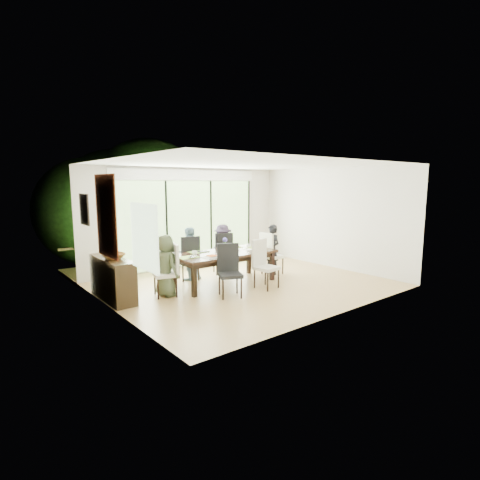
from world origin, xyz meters
TOP-DOWN VIEW (x-y plane):
  - floor at (0.00, 0.00)m, footprint 6.00×5.00m
  - ceiling at (0.00, 0.00)m, footprint 6.00×5.00m
  - wall_back at (0.00, 2.51)m, footprint 6.00×0.02m
  - wall_front at (0.00, -2.51)m, footprint 6.00×0.02m
  - wall_left at (-3.01, 0.00)m, footprint 0.02×5.00m
  - wall_right at (3.01, 0.00)m, footprint 0.02×5.00m
  - glass_doors at (0.00, 2.47)m, footprint 4.20×0.02m
  - blinds_header at (0.00, 2.46)m, footprint 4.40×0.06m
  - mullion_a at (-2.10, 2.46)m, footprint 0.05×0.04m
  - mullion_b at (-0.70, 2.46)m, footprint 0.05×0.04m
  - mullion_c at (0.70, 2.46)m, footprint 0.05×0.04m
  - mullion_d at (2.10, 2.46)m, footprint 0.05×0.04m
  - side_window at (-2.97, -1.20)m, footprint 0.02×0.90m
  - deck at (0.00, 3.40)m, footprint 6.00×1.80m
  - rail_top at (0.00, 4.20)m, footprint 6.00×0.08m
  - foliage_left at (-1.80, 5.20)m, footprint 3.20×3.20m
  - foliage_mid at (0.40, 5.80)m, footprint 4.00×4.00m
  - foliage_right at (2.20, 5.00)m, footprint 2.80×2.80m
  - foliage_far at (-0.60, 6.50)m, footprint 3.60×3.60m
  - table_top at (-0.34, 0.39)m, footprint 2.35×1.08m
  - table_apron at (-0.34, 0.39)m, footprint 2.15×0.88m
  - table_leg_fl at (-1.42, -0.04)m, footprint 0.09×0.09m
  - table_leg_fr at (0.74, -0.04)m, footprint 0.09×0.09m
  - table_leg_bl at (-1.42, 0.82)m, footprint 0.09×0.09m
  - table_leg_br at (0.74, 0.82)m, footprint 0.09×0.09m
  - chair_left_end at (-1.84, 0.39)m, footprint 0.56×0.56m
  - chair_right_end at (1.16, 0.39)m, footprint 0.45×0.45m
  - chair_far_left at (-0.79, 1.24)m, footprint 0.56×0.56m
  - chair_far_right at (0.21, 1.24)m, footprint 0.59×0.59m
  - chair_near_left at (-0.84, -0.48)m, footprint 0.60×0.60m
  - chair_near_right at (0.16, -0.48)m, footprint 0.51×0.51m
  - person_left_end at (-1.82, 0.39)m, footprint 0.43×0.63m
  - person_right_end at (1.14, 0.39)m, footprint 0.39×0.60m
  - person_far_left at (-0.79, 1.22)m, footprint 0.61×0.41m
  - person_far_right at (0.21, 1.22)m, footprint 0.65×0.48m
  - placemat_left at (-1.29, 0.39)m, footprint 0.43×0.31m
  - placemat_right at (0.61, 0.39)m, footprint 0.43×0.31m
  - placemat_far_l at (-0.79, 0.79)m, footprint 0.43×0.31m
  - placemat_far_r at (0.21, 0.79)m, footprint 0.43×0.31m
  - placemat_paper at (-0.89, 0.09)m, footprint 0.43×0.31m
  - tablet_far_l at (-0.69, 0.74)m, footprint 0.25×0.18m
  - tablet_far_r at (0.16, 0.74)m, footprint 0.24×0.17m
  - papers at (0.36, 0.34)m, footprint 0.29×0.22m
  - platter_base at (-0.89, 0.09)m, footprint 0.25×0.25m
  - platter_snacks at (-0.89, 0.09)m, footprint 0.20×0.20m
  - vase at (-0.29, 0.44)m, footprint 0.08×0.08m
  - hyacinth_stems at (-0.29, 0.44)m, footprint 0.04×0.04m
  - hyacinth_blooms at (-0.29, 0.44)m, footprint 0.11×0.11m
  - laptop at (-1.19, 0.29)m, footprint 0.38×0.37m
  - cup_a at (-1.04, 0.54)m, footprint 0.17×0.17m
  - cup_b at (-0.19, 0.29)m, footprint 0.12×0.12m
  - cup_c at (0.46, 0.49)m, footprint 0.16×0.16m
  - book at (-0.09, 0.44)m, footprint 0.16×0.22m
  - sideboard at (-2.76, 0.84)m, footprint 0.42×1.48m
  - bowl at (-2.76, 0.74)m, footprint 0.44×0.44m
  - candlestick_base at (-2.76, 1.19)m, footprint 0.09×0.09m
  - candlestick_shaft at (-2.76, 1.19)m, footprint 0.02×0.02m
  - candlestick_pan at (-2.76, 1.19)m, footprint 0.09×0.09m
  - candle at (-2.76, 1.19)m, footprint 0.03×0.03m
  - tapestry at (-2.97, 0.40)m, footprint 0.02×1.00m
  - art_frame at (-2.97, 1.70)m, footprint 0.03×0.55m
  - art_canvas at (-2.95, 1.70)m, footprint 0.01×0.45m

SIDE VIEW (x-z plane):
  - deck at x=0.00m, z-range -0.10..0.00m
  - floor at x=0.00m, z-range -0.01..0.00m
  - table_leg_fl at x=-1.42m, z-range 0.00..0.68m
  - table_leg_fr at x=0.74m, z-range 0.00..0.68m
  - table_leg_bl at x=-1.42m, z-range 0.00..0.68m
  - table_leg_br at x=0.74m, z-range 0.00..0.68m
  - sideboard at x=-2.76m, z-range 0.00..0.83m
  - chair_left_end at x=-1.84m, z-range 0.00..1.08m
  - chair_right_end at x=1.16m, z-range 0.00..1.08m
  - chair_far_left at x=-0.79m, z-range 0.00..1.08m
  - chair_far_right at x=0.21m, z-range 0.00..1.08m
  - chair_near_left at x=-0.84m, z-range 0.00..1.08m
  - chair_near_right at x=0.16m, z-range 0.00..1.08m
  - rail_top at x=0.00m, z-range 0.52..0.58m
  - table_apron at x=-0.34m, z-range 0.57..0.67m
  - person_left_end at x=-1.82m, z-range 0.00..1.26m
  - person_right_end at x=1.14m, z-range 0.00..1.26m
  - person_far_left at x=-0.79m, z-range 0.00..1.26m
  - person_far_right at x=0.21m, z-range 0.00..1.26m
  - table_top at x=-0.34m, z-range 0.68..0.73m
  - papers at x=0.36m, z-range 0.73..0.74m
  - placemat_left at x=-1.29m, z-range 0.73..0.74m
  - placemat_right at x=0.61m, z-range 0.73..0.74m
  - placemat_far_l at x=-0.79m, z-range 0.73..0.74m
  - placemat_far_r at x=0.21m, z-range 0.73..0.74m
  - placemat_paper at x=-0.89m, z-range 0.73..0.74m
  - book at x=-0.09m, z-range 0.73..0.75m
  - tablet_far_r at x=0.16m, z-range 0.74..0.75m
  - tablet_far_l at x=-0.69m, z-range 0.74..0.75m
  - laptop at x=-1.19m, z-range 0.73..0.76m
  - platter_base at x=-0.89m, z-range 0.74..0.76m
  - platter_snacks at x=-0.89m, z-range 0.76..0.78m
  - cup_b at x=-0.19m, z-range 0.73..0.82m
  - cup_a at x=-1.04m, z-range 0.73..0.83m
  - cup_c at x=0.46m, z-range 0.73..0.83m
  - vase at x=-0.29m, z-range 0.73..0.85m
  - candlestick_base at x=-2.76m, z-range 0.83..0.87m
  - bowl at x=-2.76m, z-range 0.83..0.94m
  - hyacinth_stems at x=-0.29m, z-range 0.83..0.99m
  - hyacinth_blooms at x=-0.29m, z-range 0.95..1.06m
  - glass_doors at x=0.00m, z-range 0.05..2.35m
  - mullion_a at x=-2.10m, z-range 0.05..2.35m
  - mullion_b at x=-0.70m, z-range 0.05..2.35m
  - mullion_c at x=0.70m, z-range 0.05..2.35m
  - mullion_d at x=2.10m, z-range 0.05..2.35m
  - foliage_right at x=2.20m, z-range -0.14..2.66m
  - wall_back at x=0.00m, z-range 0.00..2.70m
  - wall_front at x=0.00m, z-range 0.00..2.70m
  - wall_left at x=-3.01m, z-range 0.00..2.70m
  - wall_right at x=3.01m, z-range 0.00..2.70m
  - candlestick_shaft at x=-2.76m, z-range 0.86..2.02m
  - foliage_left at x=-1.80m, z-range -0.16..3.04m
  - side_window at x=-2.97m, z-range 1.00..2.00m
  - foliage_far at x=-0.60m, z-range -0.18..3.42m
  - tapestry at x=-2.97m, z-range 0.95..2.45m
  - art_frame at x=-2.97m, z-range 1.42..2.08m
  - art_canvas at x=-2.95m, z-range 1.48..2.02m
  - foliage_mid at x=0.40m, z-range -0.20..3.80m
  - candlestick_pan at x=-2.76m, z-range 2.00..2.02m
  - candle at x=-2.76m, z-range 2.02..2.11m
  - blinds_header at x=0.00m, z-range 2.36..2.64m
  - ceiling at x=0.00m, z-range 2.70..2.71m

